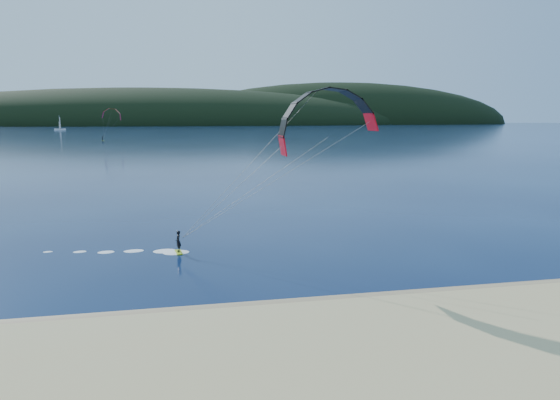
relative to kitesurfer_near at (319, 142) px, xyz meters
name	(u,v)px	position (x,y,z in m)	size (l,w,h in m)	color
ground	(247,356)	(-6.80, -13.45, -8.44)	(1800.00, 1800.00, 0.00)	black
wet_sand	(237,312)	(-6.80, -8.95, -8.39)	(220.00, 2.50, 0.10)	#8F7353
headland	(193,124)	(-6.17, 731.83, -8.44)	(1200.00, 310.00, 140.00)	black
kitesurfer_near	(319,142)	(0.00, 0.00, 0.00)	(25.20, 6.11, 13.25)	#A8C216
kitesurfer_far	(111,118)	(-43.69, 186.22, 1.82)	(9.86, 6.97, 12.81)	#A8C216
sailboat	(60,129)	(-118.87, 392.59, -7.50)	(9.12, 5.69, 12.70)	white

